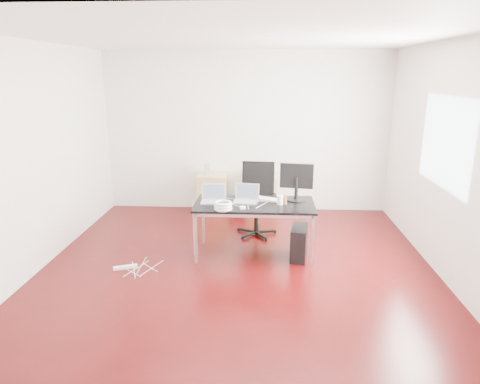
# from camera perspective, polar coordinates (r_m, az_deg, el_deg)

# --- Properties ---
(room_shell) EXTENTS (5.00, 5.00, 5.00)m
(room_shell) POSITION_cam_1_polar(r_m,az_deg,el_deg) (5.16, 0.05, 4.29)
(room_shell) COLOR #360607
(room_shell) RESTS_ON ground
(desk) EXTENTS (1.60, 0.80, 0.73)m
(desk) POSITION_cam_1_polar(r_m,az_deg,el_deg) (5.75, 1.94, -2.01)
(desk) COLOR black
(desk) RESTS_ON ground
(office_chair) EXTENTS (0.52, 0.53, 1.08)m
(office_chair) POSITION_cam_1_polar(r_m,az_deg,el_deg) (6.55, 2.28, -0.45)
(office_chair) COLOR black
(office_chair) RESTS_ON ground
(filing_cabinet_left) EXTENTS (0.50, 0.50, 0.70)m
(filing_cabinet_left) POSITION_cam_1_polar(r_m,az_deg,el_deg) (7.62, -3.71, -0.17)
(filing_cabinet_left) COLOR tan
(filing_cabinet_left) RESTS_ON ground
(filing_cabinet_right) EXTENTS (0.50, 0.50, 0.70)m
(filing_cabinet_right) POSITION_cam_1_polar(r_m,az_deg,el_deg) (7.56, 3.01, -0.28)
(filing_cabinet_right) COLOR tan
(filing_cabinet_right) RESTS_ON ground
(pc_tower) EXTENTS (0.27, 0.48, 0.44)m
(pc_tower) POSITION_cam_1_polar(r_m,az_deg,el_deg) (5.82, 7.87, -6.70)
(pc_tower) COLOR black
(pc_tower) RESTS_ON ground
(wastebasket) EXTENTS (0.26, 0.26, 0.28)m
(wastebasket) POSITION_cam_1_polar(r_m,az_deg,el_deg) (7.65, -0.42, -1.71)
(wastebasket) COLOR black
(wastebasket) RESTS_ON ground
(power_strip) EXTENTS (0.30, 0.17, 0.04)m
(power_strip) POSITION_cam_1_polar(r_m,az_deg,el_deg) (5.74, -15.04, -9.65)
(power_strip) COLOR white
(power_strip) RESTS_ON ground
(laptop_left) EXTENTS (0.34, 0.27, 0.23)m
(laptop_left) POSITION_cam_1_polar(r_m,az_deg,el_deg) (5.79, -3.55, -0.78)
(laptop_left) COLOR silver
(laptop_left) RESTS_ON desk
(laptop_right) EXTENTS (0.36, 0.30, 0.23)m
(laptop_right) POSITION_cam_1_polar(r_m,az_deg,el_deg) (5.78, 0.84, -0.76)
(laptop_right) COLOR silver
(laptop_right) RESTS_ON desk
(monitor) EXTENTS (0.45, 0.26, 0.51)m
(monitor) POSITION_cam_1_polar(r_m,az_deg,el_deg) (5.85, 7.54, 1.60)
(monitor) COLOR black
(monitor) RESTS_ON desk
(keyboard) EXTENTS (0.46, 0.31, 0.02)m
(keyboard) POSITION_cam_1_polar(r_m,az_deg,el_deg) (5.89, 3.53, -0.93)
(keyboard) COLOR white
(keyboard) RESTS_ON desk
(cup_white) EXTENTS (0.09, 0.09, 0.12)m
(cup_white) POSITION_cam_1_polar(r_m,az_deg,el_deg) (5.69, 5.35, -1.07)
(cup_white) COLOR white
(cup_white) RESTS_ON desk
(cup_brown) EXTENTS (0.08, 0.08, 0.10)m
(cup_brown) POSITION_cam_1_polar(r_m,az_deg,el_deg) (5.72, 5.89, -1.10)
(cup_brown) COLOR brown
(cup_brown) RESTS_ON desk
(cable_coil) EXTENTS (0.24, 0.24, 0.11)m
(cable_coil) POSITION_cam_1_polar(r_m,az_deg,el_deg) (5.45, -2.27, -1.85)
(cable_coil) COLOR white
(cable_coil) RESTS_ON desk
(power_adapter) EXTENTS (0.09, 0.09, 0.03)m
(power_adapter) POSITION_cam_1_polar(r_m,az_deg,el_deg) (5.50, 0.35, -2.10)
(power_adapter) COLOR white
(power_adapter) RESTS_ON desk
(speaker) EXTENTS (0.09, 0.08, 0.18)m
(speaker) POSITION_cam_1_polar(r_m,az_deg,el_deg) (7.53, -4.41, 3.08)
(speaker) COLOR #9E9E9E
(speaker) RESTS_ON filing_cabinet_left
(navy_garment) EXTENTS (0.35, 0.31, 0.09)m
(navy_garment) POSITION_cam_1_polar(r_m,az_deg,el_deg) (7.49, 2.84, 2.69)
(navy_garment) COLOR black
(navy_garment) RESTS_ON filing_cabinet_right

